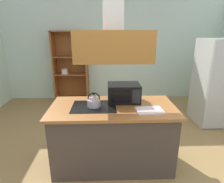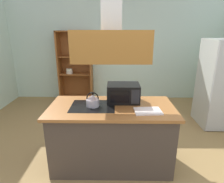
{
  "view_description": "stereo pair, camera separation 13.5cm",
  "coord_description": "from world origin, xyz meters",
  "px_view_note": "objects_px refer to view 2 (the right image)",
  "views": [
    {
      "loc": [
        -0.21,
        -2.36,
        1.89
      ],
      "look_at": [
        -0.12,
        0.4,
        1.0
      ],
      "focal_mm": 30.49,
      "sensor_mm": 36.0,
      "label": 1
    },
    {
      "loc": [
        -0.08,
        -2.36,
        1.89
      ],
      "look_at": [
        -0.12,
        0.4,
        1.0
      ],
      "focal_mm": 30.49,
      "sensor_mm": 36.0,
      "label": 2
    }
  ],
  "objects_px": {
    "dish_cabinet": "(76,70)",
    "cutting_board": "(148,111)",
    "kettle": "(93,100)",
    "microwave": "(123,93)"
  },
  "relations": [
    {
      "from": "kettle",
      "to": "cutting_board",
      "type": "bearing_deg",
      "value": -13.49
    },
    {
      "from": "kettle",
      "to": "dish_cabinet",
      "type": "bearing_deg",
      "value": 105.91
    },
    {
      "from": "kettle",
      "to": "microwave",
      "type": "height_order",
      "value": "microwave"
    },
    {
      "from": "dish_cabinet",
      "to": "kettle",
      "type": "distance_m",
      "value": 2.85
    },
    {
      "from": "dish_cabinet",
      "to": "cutting_board",
      "type": "height_order",
      "value": "dish_cabinet"
    },
    {
      "from": "dish_cabinet",
      "to": "kettle",
      "type": "bearing_deg",
      "value": -74.09
    },
    {
      "from": "kettle",
      "to": "cutting_board",
      "type": "xyz_separation_m",
      "value": [
        0.72,
        -0.17,
        -0.08
      ]
    },
    {
      "from": "dish_cabinet",
      "to": "kettle",
      "type": "xyz_separation_m",
      "value": [
        0.78,
        -2.73,
        0.14
      ]
    },
    {
      "from": "microwave",
      "to": "dish_cabinet",
      "type": "bearing_deg",
      "value": 115.33
    },
    {
      "from": "cutting_board",
      "to": "microwave",
      "type": "bearing_deg",
      "value": 129.09
    }
  ]
}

